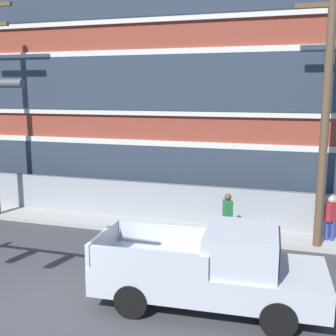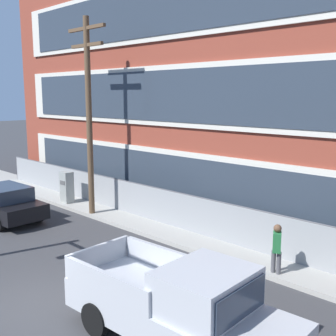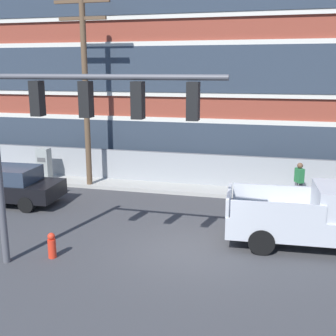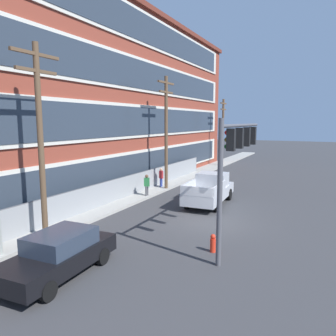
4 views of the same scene
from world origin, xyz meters
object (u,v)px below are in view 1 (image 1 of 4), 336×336
Objects in this scene: utility_pole_midblock at (327,99)px; pedestrian_by_fence at (228,214)px; pickup_truck_silver at (214,269)px; pedestrian_near_cabinet at (331,217)px.

utility_pole_midblock is 5.25× the size of pedestrian_by_fence.
pedestrian_near_cabinet is (3.00, 5.20, 0.03)m from pickup_truck_silver.
pickup_truck_silver is 3.33× the size of pedestrian_near_cabinet.
pickup_truck_silver is 6.00m from pedestrian_near_cabinet.
pickup_truck_silver is 0.63× the size of utility_pole_midblock.
utility_pole_midblock is (2.57, 4.53, 3.97)m from pickup_truck_silver.
pedestrian_by_fence is at bearing -169.99° from pedestrian_near_cabinet.
pickup_truck_silver is 4.62m from pedestrian_by_fence.
pedestrian_by_fence is at bearing 94.78° from pickup_truck_silver.
utility_pole_midblock is at bearing 60.37° from pickup_truck_silver.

